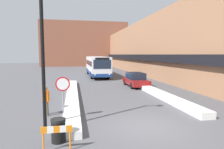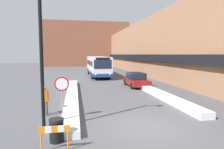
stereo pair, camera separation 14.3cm
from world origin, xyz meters
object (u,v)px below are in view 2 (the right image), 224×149
(parked_car_front, at_px, (136,80))
(street_lamp, at_px, (47,41))
(pedestrian, at_px, (45,98))
(city_bus, at_px, (98,66))
(trash_bin, at_px, (57,130))
(construction_barricade, at_px, (55,133))
(stop_sign, at_px, (62,89))

(parked_car_front, xyz_separation_m, street_lamp, (-7.71, -11.47, 3.34))
(parked_car_front, xyz_separation_m, pedestrian, (-8.24, -9.04, 0.25))
(city_bus, height_order, pedestrian, city_bus)
(street_lamp, height_order, trash_bin, street_lamp)
(pedestrian, distance_m, trash_bin, 3.92)
(city_bus, relative_size, parked_car_front, 2.74)
(parked_car_front, distance_m, construction_barricade, 15.44)
(stop_sign, xyz_separation_m, pedestrian, (-1.02, 0.99, -0.67))
(city_bus, bearing_deg, construction_barricade, -99.94)
(construction_barricade, bearing_deg, city_bus, 80.06)
(trash_bin, bearing_deg, city_bus, 79.72)
(parked_car_front, bearing_deg, city_bus, 104.33)
(stop_sign, height_order, trash_bin, stop_sign)
(city_bus, height_order, stop_sign, city_bus)
(stop_sign, bearing_deg, parked_car_front, 54.21)
(stop_sign, distance_m, trash_bin, 3.03)
(stop_sign, height_order, street_lamp, street_lamp)
(pedestrian, bearing_deg, parked_car_front, 101.62)
(pedestrian, height_order, trash_bin, pedestrian)
(parked_car_front, distance_m, stop_sign, 12.40)
(trash_bin, bearing_deg, street_lamp, 107.18)
(construction_barricade, bearing_deg, pedestrian, 101.83)
(street_lamp, xyz_separation_m, trash_bin, (0.42, -1.34, -3.62))
(city_bus, relative_size, stop_sign, 5.25)
(city_bus, relative_size, construction_barricade, 11.08)
(parked_car_front, bearing_deg, construction_barricade, -118.16)
(city_bus, bearing_deg, trash_bin, -100.28)
(street_lamp, bearing_deg, city_bus, 78.13)
(city_bus, xyz_separation_m, pedestrian, (-5.34, -20.42, -0.71))
(street_lamp, relative_size, trash_bin, 7.01)
(stop_sign, xyz_separation_m, street_lamp, (-0.48, -1.44, 2.42))
(parked_car_front, distance_m, pedestrian, 12.24)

